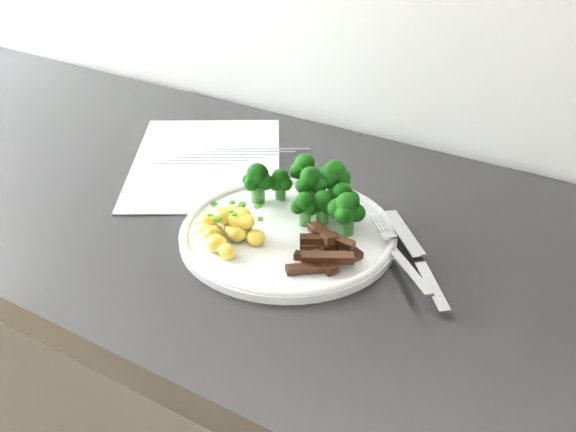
# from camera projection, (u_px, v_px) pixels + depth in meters

# --- Properties ---
(recipe_paper) EXTENTS (0.34, 0.37, 0.00)m
(recipe_paper) POSITION_uv_depth(u_px,v_px,m) (207.00, 161.00, 0.98)
(recipe_paper) COLOR silver
(recipe_paper) RESTS_ON counter
(plate) EXTENTS (0.26, 0.26, 0.01)m
(plate) POSITION_uv_depth(u_px,v_px,m) (288.00, 232.00, 0.80)
(plate) COLOR white
(plate) RESTS_ON counter
(broccoli) EXTENTS (0.17, 0.10, 0.06)m
(broccoli) POSITION_uv_depth(u_px,v_px,m) (315.00, 189.00, 0.82)
(broccoli) COLOR #2F6224
(broccoli) RESTS_ON plate
(potatoes) EXTENTS (0.10, 0.08, 0.04)m
(potatoes) POSITION_uv_depth(u_px,v_px,m) (230.00, 227.00, 0.78)
(potatoes) COLOR #DEB64F
(potatoes) RESTS_ON plate
(beef_strips) EXTENTS (0.08, 0.09, 0.03)m
(beef_strips) POSITION_uv_depth(u_px,v_px,m) (325.00, 249.00, 0.75)
(beef_strips) COLOR black
(beef_strips) RESTS_ON plate
(fork) EXTENTS (0.12, 0.12, 0.01)m
(fork) POSITION_uv_depth(u_px,v_px,m) (401.00, 257.00, 0.74)
(fork) COLOR silver
(fork) RESTS_ON plate
(knife) EXTENTS (0.14, 0.16, 0.02)m
(knife) POSITION_uv_depth(u_px,v_px,m) (422.00, 269.00, 0.74)
(knife) COLOR silver
(knife) RESTS_ON plate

